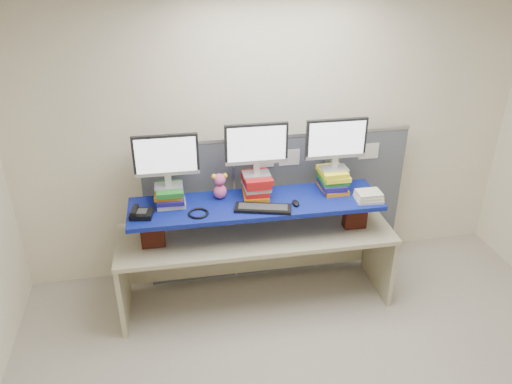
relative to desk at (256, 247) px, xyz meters
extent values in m
cube|color=#F7EACB|center=(0.30, -1.34, 0.79)|extent=(5.00, 4.00, 2.80)
cube|color=silver|center=(0.30, -1.34, 2.19)|extent=(5.00, 4.00, 0.01)
cube|color=#494D56|center=(-0.56, 0.44, 0.14)|extent=(0.85, 0.05, 1.50)
cube|color=#494D56|center=(0.30, 0.44, 0.14)|extent=(0.85, 0.05, 1.50)
cube|color=#494D56|center=(1.17, 0.44, 0.14)|extent=(0.85, 0.05, 1.50)
cube|color=#AAACB0|center=(0.30, 0.44, 0.91)|extent=(2.60, 0.06, 0.03)
cube|color=silver|center=(-0.65, 0.41, 0.69)|extent=(0.20, 0.00, 0.16)
cube|color=silver|center=(0.15, 0.41, 0.69)|extent=(0.20, 0.00, 0.16)
cube|color=silver|center=(0.40, 0.41, 0.69)|extent=(0.20, 0.00, 0.16)
cube|color=silver|center=(1.20, 0.41, 0.69)|extent=(0.20, 0.00, 0.16)
cube|color=#B6AD8B|center=(0.00, 0.00, 0.13)|extent=(2.52, 0.79, 0.04)
cube|color=#B6AD8B|center=(-1.23, 0.03, -0.25)|extent=(0.06, 0.68, 0.72)
cube|color=#B6AD8B|center=(1.23, -0.03, -0.25)|extent=(0.06, 0.68, 0.72)
cube|color=maroon|center=(-0.92, -0.03, 0.29)|extent=(0.21, 0.12, 0.28)
cube|color=maroon|center=(0.91, -0.07, 0.29)|extent=(0.21, 0.12, 0.28)
cube|color=navy|center=(0.00, 0.00, 0.45)|extent=(2.24, 0.61, 0.04)
cube|color=#BAB8B1|center=(-0.74, 0.13, 0.49)|extent=(0.25, 0.27, 0.04)
cube|color=navy|center=(-0.73, 0.13, 0.53)|extent=(0.25, 0.31, 0.04)
cube|color=orange|center=(-0.75, 0.15, 0.57)|extent=(0.25, 0.29, 0.03)
cube|color=#1D6D23|center=(-0.74, 0.13, 0.61)|extent=(0.23, 0.28, 0.04)
cube|color=orange|center=(0.02, 0.11, 0.49)|extent=(0.24, 0.30, 0.04)
cube|color=#A51215|center=(0.02, 0.13, 0.53)|extent=(0.23, 0.30, 0.04)
cube|color=#BAB8B1|center=(0.03, 0.12, 0.57)|extent=(0.23, 0.27, 0.04)
cube|color=#A51215|center=(0.02, 0.12, 0.61)|extent=(0.23, 0.30, 0.04)
cube|color=#A51215|center=(0.03, 0.12, 0.66)|extent=(0.24, 0.29, 0.04)
cube|color=orange|center=(0.74, 0.09, 0.49)|extent=(0.22, 0.30, 0.04)
cube|color=navy|center=(0.73, 0.09, 0.53)|extent=(0.22, 0.30, 0.05)
cube|color=#1D6D23|center=(0.74, 0.11, 0.58)|extent=(0.24, 0.27, 0.03)
cube|color=yellow|center=(0.75, 0.10, 0.61)|extent=(0.23, 0.27, 0.04)
cube|color=yellow|center=(0.73, 0.11, 0.66)|extent=(0.24, 0.27, 0.04)
cube|color=#B5B4BA|center=(-0.74, 0.14, 0.63)|extent=(0.25, 0.16, 0.02)
cube|color=#B5B4BA|center=(-0.74, 0.14, 0.69)|extent=(0.06, 0.05, 0.10)
cube|color=black|center=(-0.74, 0.14, 0.92)|extent=(0.55, 0.05, 0.36)
cube|color=white|center=(-0.74, 0.12, 0.92)|extent=(0.51, 0.02, 0.32)
cube|color=#B5B4BA|center=(0.03, 0.12, 0.69)|extent=(0.25, 0.16, 0.02)
cube|color=#B5B4BA|center=(0.03, 0.12, 0.74)|extent=(0.06, 0.05, 0.10)
cube|color=black|center=(0.03, 0.12, 0.97)|extent=(0.55, 0.05, 0.36)
cube|color=white|center=(0.03, 0.10, 0.97)|extent=(0.51, 0.02, 0.32)
cube|color=#B5B4BA|center=(0.74, 0.10, 0.69)|extent=(0.25, 0.16, 0.02)
cube|color=#B5B4BA|center=(0.74, 0.10, 0.74)|extent=(0.06, 0.05, 0.10)
cube|color=black|center=(0.74, 0.10, 0.97)|extent=(0.55, 0.05, 0.36)
cube|color=white|center=(0.74, 0.08, 0.97)|extent=(0.51, 0.02, 0.32)
cube|color=black|center=(0.03, -0.15, 0.48)|extent=(0.51, 0.29, 0.03)
cube|color=#2C2C2E|center=(0.03, -0.15, 0.50)|extent=(0.43, 0.22, 0.00)
ellipsoid|color=black|center=(0.33, -0.11, 0.49)|extent=(0.07, 0.12, 0.03)
cube|color=black|center=(-0.99, -0.06, 0.49)|extent=(0.21, 0.19, 0.05)
cube|color=#2C2C2E|center=(-0.99, -0.06, 0.52)|extent=(0.10, 0.10, 0.01)
cube|color=black|center=(-1.04, -0.05, 0.53)|extent=(0.07, 0.17, 0.03)
torus|color=black|center=(-0.52, -0.12, 0.48)|extent=(0.21, 0.21, 0.02)
ellipsoid|color=#DD5495|center=(-0.30, 0.13, 0.54)|extent=(0.12, 0.11, 0.13)
sphere|color=#DD5495|center=(-0.30, 0.13, 0.66)|extent=(0.11, 0.11, 0.11)
sphere|color=yellow|center=(-0.35, 0.13, 0.69)|extent=(0.05, 0.05, 0.05)
sphere|color=yellow|center=(-0.25, 0.13, 0.69)|extent=(0.05, 0.05, 0.05)
cube|color=beige|center=(0.99, -0.16, 0.48)|extent=(0.24, 0.20, 0.03)
cube|color=beige|center=(0.99, -0.16, 0.51)|extent=(0.23, 0.19, 0.03)
cube|color=beige|center=(0.99, -0.16, 0.54)|extent=(0.22, 0.18, 0.03)
camera|label=1|loc=(-0.75, -3.79, 2.58)|focal=35.00mm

